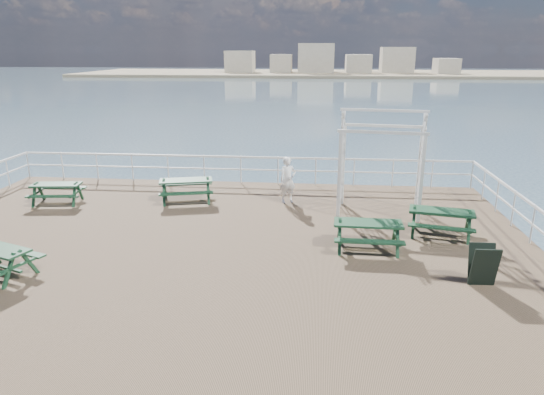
% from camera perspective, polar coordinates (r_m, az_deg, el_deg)
% --- Properties ---
extents(ground, '(18.00, 14.00, 0.30)m').
position_cam_1_polar(ground, '(13.03, -8.34, -6.84)').
color(ground, brown).
rests_on(ground, ground).
extents(sea_backdrop, '(300.00, 300.00, 9.20)m').
position_cam_1_polar(sea_backdrop, '(146.05, 9.46, 14.59)').
color(sea_backdrop, '#395161').
rests_on(sea_backdrop, ground).
extents(railing, '(17.77, 13.76, 1.10)m').
position_cam_1_polar(railing, '(15.05, -6.51, 0.66)').
color(railing, silver).
rests_on(railing, ground).
extents(picnic_table_a, '(1.76, 1.48, 0.79)m').
position_cam_1_polar(picnic_table_a, '(18.17, -24.01, 0.91)').
color(picnic_table_a, '#123217').
rests_on(picnic_table_a, ground).
extents(picnic_table_b, '(2.10, 1.85, 0.88)m').
position_cam_1_polar(picnic_table_b, '(17.09, -10.07, 1.40)').
color(picnic_table_b, '#123217').
rests_on(picnic_table_b, ground).
extents(picnic_table_c, '(2.01, 1.75, 0.86)m').
position_cam_1_polar(picnic_table_c, '(14.50, 19.29, -2.20)').
color(picnic_table_c, '#123217').
rests_on(picnic_table_c, ground).
extents(picnic_table_e, '(1.79, 1.45, 0.86)m').
position_cam_1_polar(picnic_table_e, '(13.01, 11.22, -3.71)').
color(picnic_table_e, '#123217').
rests_on(picnic_table_e, ground).
extents(trellis_arbor, '(2.85, 1.78, 3.34)m').
position_cam_1_polar(trellis_arbor, '(15.78, 12.64, 3.40)').
color(trellis_arbor, silver).
rests_on(trellis_arbor, ground).
extents(sandwich_board, '(0.60, 0.46, 0.96)m').
position_cam_1_polar(sandwich_board, '(11.87, 23.58, -7.37)').
color(sandwich_board, black).
rests_on(sandwich_board, ground).
extents(person, '(0.69, 0.59, 1.60)m').
position_cam_1_polar(person, '(16.63, 1.87, 2.07)').
color(person, white).
rests_on(person, ground).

